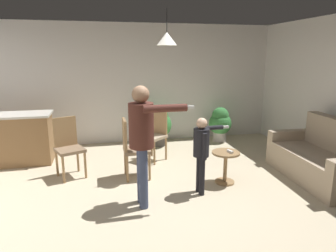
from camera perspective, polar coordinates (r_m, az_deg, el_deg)
The scene contains 14 objects.
ground at distance 4.36m, azimuth 0.57°, elevation -14.09°, with size 7.68×7.68×0.00m, color beige.
wall_back at distance 7.05m, azimuth -5.42°, elevation 7.94°, with size 6.40×0.10×2.70m, color silver.
couch_floral at distance 5.56m, azimuth 26.93°, elevation -5.72°, with size 0.94×1.84×1.00m.
kitchen_counter at distance 6.30m, azimuth -26.60°, elevation -2.17°, with size 1.26×0.66×0.95m.
side_table_by_couch at distance 4.90m, azimuth 10.81°, elevation -6.98°, with size 0.44×0.44×0.52m.
person_adult at distance 3.93m, azimuth -4.85°, elevation -1.37°, with size 0.81×0.47×1.63m.
person_child at distance 4.37m, azimuth 6.43°, elevation -4.03°, with size 0.59×0.35×1.14m.
dining_chair_by_counter at distance 5.29m, azimuth -18.38°, elevation -3.40°, with size 0.55×0.55×1.00m.
dining_chair_near_wall at distance 5.83m, azimuth -2.42°, elevation -1.20°, with size 0.59×0.59×1.00m.
dining_chair_centre_back at distance 4.98m, azimuth -6.81°, elevation -3.82°, with size 0.42×0.42×1.00m.
potted_plant_corner at distance 6.75m, azimuth -1.83°, elevation 0.44°, with size 0.59×0.59×0.91m.
potted_plant_by_wall at distance 7.19m, azimuth 9.84°, elevation 0.62°, with size 0.53×0.53×0.81m.
spare_remote_on_table at distance 4.81m, azimuth 11.67°, elevation -4.75°, with size 0.04×0.13×0.04m, color white.
ceiling_light_pendant at distance 4.86m, azimuth -0.22°, elevation 16.20°, with size 0.32×0.32×0.55m.
Camera 1 is at (-0.89, -3.77, 2.01)m, focal length 32.20 mm.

